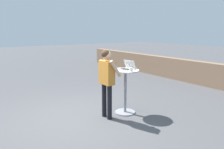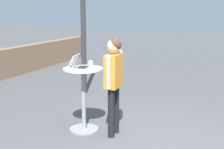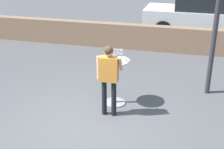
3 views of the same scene
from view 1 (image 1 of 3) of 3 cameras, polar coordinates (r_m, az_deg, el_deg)
The scene contains 6 objects.
ground_plane at distance 5.24m, azimuth -9.23°, elevation -11.45°, with size 50.00×50.00×0.00m, color #4C4C4F.
pavement_kerb at distance 8.76m, azimuth 24.03°, elevation -0.01°, with size 15.37×0.35×0.88m.
cafe_table at distance 5.38m, azimuth 3.48°, elevation -3.37°, with size 0.67×0.67×1.09m.
laptop at distance 5.32m, azimuth 4.00°, elevation 1.84°, with size 0.38×0.37×0.22m.
coffee_mug at distance 5.08m, azimuth 4.95°, elevation 1.30°, with size 0.11×0.07×0.09m.
standing_person at distance 4.97m, azimuth -1.40°, elevation -0.35°, with size 0.53×0.36×1.61m.
Camera 1 is at (4.38, -2.06, 2.03)m, focal length 35.00 mm.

